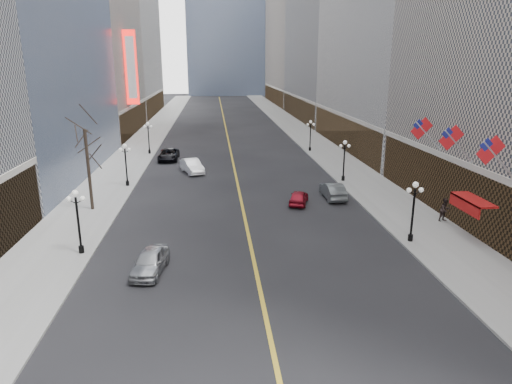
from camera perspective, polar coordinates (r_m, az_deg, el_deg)
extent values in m
cube|color=gray|center=(73.25, 7.79, 5.70)|extent=(6.00, 230.00, 0.15)
cube|color=gray|center=(72.29, -14.48, 5.21)|extent=(6.00, 230.00, 0.15)
cube|color=gold|center=(81.28, -3.54, 6.78)|extent=(0.25, 200.00, 0.02)
cube|color=#463B2F|center=(37.34, 28.96, -2.08)|extent=(2.80, 41.00, 5.00)
cube|color=#463B2F|center=(72.07, 11.66, 7.39)|extent=(2.80, 35.00, 5.00)
cube|color=gray|center=(111.63, 12.47, 21.28)|extent=(26.00, 40.00, 48.00)
cube|color=#463B2F|center=(108.73, 5.86, 10.41)|extent=(2.80, 39.00, 5.00)
cube|color=#AD9F8F|center=(153.79, 7.47, 22.55)|extent=(26.00, 46.00, 62.00)
cube|color=#463B2F|center=(151.02, 2.68, 11.99)|extent=(2.80, 45.00, 5.00)
cube|color=#463B2F|center=(89.25, -15.76, 8.71)|extent=(2.80, 29.00, 5.00)
cube|color=#463B2F|center=(122.69, -13.00, 10.71)|extent=(2.80, 37.00, 5.00)
cylinder|color=black|center=(35.66, 18.74, -5.42)|extent=(0.36, 0.36, 0.50)
cylinder|color=black|center=(35.09, 18.99, -2.75)|extent=(0.16, 0.16, 4.00)
sphere|color=white|center=(34.46, 19.33, 0.87)|extent=(0.44, 0.44, 0.44)
sphere|color=white|center=(34.38, 18.59, 0.22)|extent=(0.36, 0.36, 0.36)
sphere|color=white|center=(34.75, 19.95, 0.25)|extent=(0.36, 0.36, 0.36)
cylinder|color=black|center=(51.81, 10.83, 1.70)|extent=(0.36, 0.36, 0.50)
cylinder|color=black|center=(51.41, 10.93, 3.59)|extent=(0.16, 0.16, 4.00)
sphere|color=white|center=(50.98, 11.07, 6.12)|extent=(0.44, 0.44, 0.44)
sphere|color=white|center=(50.93, 10.56, 5.68)|extent=(0.36, 0.36, 0.36)
sphere|color=white|center=(51.18, 11.53, 5.67)|extent=(0.36, 0.36, 0.36)
cylinder|color=black|center=(68.87, 6.75, 5.37)|extent=(0.36, 0.36, 0.50)
cylinder|color=black|center=(68.58, 6.80, 6.81)|extent=(0.16, 0.16, 4.00)
sphere|color=white|center=(68.26, 6.86, 8.71)|extent=(0.44, 0.44, 0.44)
sphere|color=white|center=(68.22, 6.48, 8.38)|extent=(0.36, 0.36, 0.36)
sphere|color=white|center=(68.40, 7.22, 8.38)|extent=(0.36, 0.36, 0.36)
cylinder|color=black|center=(33.99, -20.99, -6.71)|extent=(0.36, 0.36, 0.50)
cylinder|color=black|center=(33.38, -21.29, -3.93)|extent=(0.16, 0.16, 4.00)
sphere|color=white|center=(32.72, -21.69, -0.13)|extent=(0.44, 0.44, 0.44)
sphere|color=white|center=(32.96, -22.37, -0.82)|extent=(0.36, 0.36, 0.36)
sphere|color=white|center=(32.70, -20.86, -0.79)|extent=(0.36, 0.36, 0.36)
cylinder|color=black|center=(50.66, -15.77, 1.06)|extent=(0.36, 0.36, 0.50)
cylinder|color=black|center=(50.26, -15.92, 2.99)|extent=(0.16, 0.16, 4.00)
sphere|color=white|center=(49.82, -16.12, 5.57)|extent=(0.44, 0.44, 0.44)
sphere|color=white|center=(49.98, -16.59, 5.09)|extent=(0.36, 0.36, 0.36)
sphere|color=white|center=(49.81, -15.57, 5.14)|extent=(0.36, 0.36, 0.36)
cylinder|color=black|center=(68.02, -13.17, 4.93)|extent=(0.36, 0.36, 0.50)
cylinder|color=black|center=(67.72, -13.26, 6.38)|extent=(0.16, 0.16, 4.00)
sphere|color=white|center=(67.40, -13.38, 8.31)|extent=(0.44, 0.44, 0.44)
sphere|color=white|center=(67.51, -13.74, 7.96)|extent=(0.36, 0.36, 0.36)
sphere|color=white|center=(67.39, -12.98, 7.99)|extent=(0.36, 0.36, 0.36)
cylinder|color=#B2B2B7|center=(33.34, 28.09, 3.56)|extent=(2.49, 0.12, 2.49)
cube|color=red|center=(32.87, 27.28, 4.68)|extent=(1.94, 0.04, 1.94)
cube|color=navy|center=(32.63, 26.84, 5.29)|extent=(0.88, 0.06, 0.88)
cylinder|color=#B2B2B7|center=(37.53, 24.00, 5.25)|extent=(2.49, 0.12, 2.49)
cube|color=red|center=(37.12, 23.23, 6.26)|extent=(1.94, 0.04, 1.94)
cube|color=navy|center=(36.90, 22.81, 6.81)|extent=(0.88, 0.06, 0.88)
cylinder|color=#B2B2B7|center=(41.90, 20.73, 6.58)|extent=(2.49, 0.12, 2.49)
cube|color=red|center=(41.53, 20.01, 7.48)|extent=(1.94, 0.04, 1.94)
cube|color=navy|center=(41.34, 19.61, 7.98)|extent=(0.88, 0.06, 0.88)
cube|color=maroon|center=(36.86, 25.53, -0.87)|extent=(1.40, 4.00, 0.15)
cube|color=maroon|center=(36.64, 24.59, -1.51)|extent=(0.10, 4.00, 0.90)
cube|color=red|center=(81.34, -15.35, 14.76)|extent=(2.00, 0.50, 12.00)
cube|color=white|center=(81.33, -15.31, 14.76)|extent=(1.40, 0.55, 10.00)
cylinder|color=#2D231C|center=(42.68, -20.19, 2.60)|extent=(0.28, 0.28, 7.20)
imported|color=#A1A5A9|center=(29.88, -13.10, -8.43)|extent=(2.39, 4.62, 1.50)
imported|color=white|center=(55.54, -8.00, 3.23)|extent=(3.27, 5.29, 1.65)
imported|color=black|center=(63.26, -10.86, 4.60)|extent=(2.63, 5.58, 1.54)
imported|color=maroon|center=(42.95, 5.36, -0.67)|extent=(2.64, 4.14, 1.31)
imported|color=#53595B|center=(45.19, 9.58, 0.18)|extent=(1.70, 4.77, 1.57)
imported|color=black|center=(40.75, 22.55, -2.07)|extent=(1.06, 0.78, 1.96)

